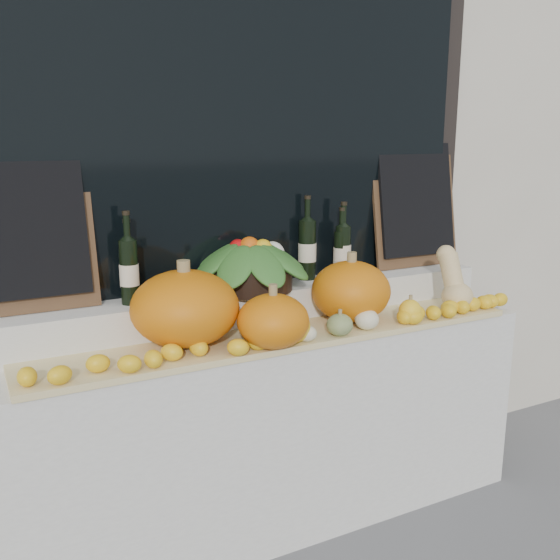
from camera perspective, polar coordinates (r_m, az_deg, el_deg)
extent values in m
cube|color=beige|center=(3.24, -7.09, 22.89)|extent=(7.00, 0.90, 4.50)
cube|color=black|center=(2.79, -3.48, 17.32)|extent=(2.40, 0.04, 2.10)
cube|color=black|center=(2.76, -3.21, 17.36)|extent=(2.20, 0.02, 2.00)
cube|color=silver|center=(2.83, -0.72, -13.22)|extent=(2.30, 0.55, 0.88)
cube|color=silver|center=(2.77, -2.15, -2.28)|extent=(2.30, 0.25, 0.16)
cube|color=tan|center=(2.55, 0.52, -5.21)|extent=(2.10, 0.32, 0.02)
ellipsoid|color=orange|center=(2.41, -8.68, -2.55)|extent=(0.46, 0.46, 0.29)
ellipsoid|color=orange|center=(2.72, 6.50, -1.01)|extent=(0.39, 0.39, 0.26)
ellipsoid|color=orange|center=(2.36, -0.63, -3.77)|extent=(0.30, 0.30, 0.21)
ellipsoid|color=#DFBF83|center=(2.99, 15.89, -1.43)|extent=(0.14, 0.14, 0.13)
cylinder|color=#DFBF83|center=(3.00, 15.38, 0.81)|extent=(0.09, 0.14, 0.18)
sphere|color=#DFBF83|center=(3.01, 14.94, 2.26)|extent=(0.09, 0.09, 0.09)
ellipsoid|color=#315A1B|center=(2.53, 5.49, -4.09)|extent=(0.11, 0.11, 0.09)
cylinder|color=olive|center=(2.51, 5.52, -2.87)|extent=(0.02, 0.02, 0.02)
ellipsoid|color=#315A1B|center=(2.41, 0.30, -4.88)|extent=(0.10, 0.10, 0.09)
cylinder|color=olive|center=(2.39, 0.30, -3.58)|extent=(0.02, 0.02, 0.02)
ellipsoid|color=beige|center=(2.45, 2.46, -4.90)|extent=(0.08, 0.08, 0.06)
cylinder|color=olive|center=(2.44, 2.47, -3.94)|extent=(0.02, 0.02, 0.02)
ellipsoid|color=yellow|center=(2.43, 1.41, -4.26)|extent=(0.12, 0.12, 0.13)
cylinder|color=olive|center=(2.41, 1.42, -2.55)|extent=(0.02, 0.02, 0.02)
ellipsoid|color=beige|center=(2.62, 7.94, -3.59)|extent=(0.10, 0.10, 0.09)
cylinder|color=olive|center=(2.60, 7.98, -2.45)|extent=(0.02, 0.02, 0.02)
ellipsoid|color=yellow|center=(2.74, 11.80, -2.79)|extent=(0.10, 0.10, 0.10)
cylinder|color=olive|center=(2.73, 11.86, -1.53)|extent=(0.02, 0.02, 0.02)
cylinder|color=black|center=(2.71, -2.79, 0.31)|extent=(0.37, 0.37, 0.11)
cylinder|color=black|center=(2.53, -13.62, 0.70)|extent=(0.07, 0.07, 0.26)
cylinder|color=black|center=(2.49, -13.85, 4.70)|extent=(0.03, 0.03, 0.10)
cylinder|color=beige|center=(2.53, -13.61, 0.48)|extent=(0.08, 0.08, 0.08)
cylinder|color=black|center=(2.49, -13.92, 5.97)|extent=(0.03, 0.03, 0.02)
cylinder|color=black|center=(2.57, -13.61, 0.52)|extent=(0.07, 0.07, 0.22)
cylinder|color=black|center=(2.54, -13.81, 4.04)|extent=(0.03, 0.03, 0.10)
cylinder|color=beige|center=(2.57, -13.60, 0.30)|extent=(0.08, 0.08, 0.08)
cylinder|color=black|center=(2.54, -13.88, 5.29)|extent=(0.03, 0.03, 0.02)
cylinder|color=black|center=(2.88, 2.50, 2.76)|extent=(0.08, 0.08, 0.27)
cylinder|color=black|center=(2.85, 2.54, 6.45)|extent=(0.03, 0.03, 0.10)
cylinder|color=beige|center=(2.88, 2.50, 2.56)|extent=(0.08, 0.08, 0.08)
cylinder|color=black|center=(2.85, 2.55, 7.56)|extent=(0.03, 0.03, 0.02)
cylinder|color=black|center=(2.95, 5.76, 2.61)|extent=(0.07, 0.07, 0.24)
cylinder|color=black|center=(2.92, 5.84, 5.89)|extent=(0.03, 0.03, 0.10)
cylinder|color=beige|center=(2.95, 5.76, 2.42)|extent=(0.08, 0.08, 0.08)
cylinder|color=black|center=(2.92, 5.87, 6.98)|extent=(0.03, 0.03, 0.02)
cylinder|color=black|center=(2.95, 5.63, 2.36)|extent=(0.07, 0.07, 0.21)
cylinder|color=black|center=(2.92, 5.70, 5.39)|extent=(0.03, 0.03, 0.10)
cylinder|color=beige|center=(2.95, 5.62, 2.17)|extent=(0.08, 0.08, 0.08)
cylinder|color=black|center=(2.92, 5.72, 6.48)|extent=(0.03, 0.03, 0.02)
cube|color=#4C331E|center=(2.52, -22.29, 4.18)|extent=(0.50, 0.12, 0.61)
cube|color=black|center=(2.50, -22.31, 4.82)|extent=(0.44, 0.11, 0.55)
cube|color=#4C331E|center=(3.24, 12.18, 6.68)|extent=(0.50, 0.12, 0.61)
cube|color=black|center=(3.23, 12.38, 7.18)|extent=(0.44, 0.11, 0.55)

